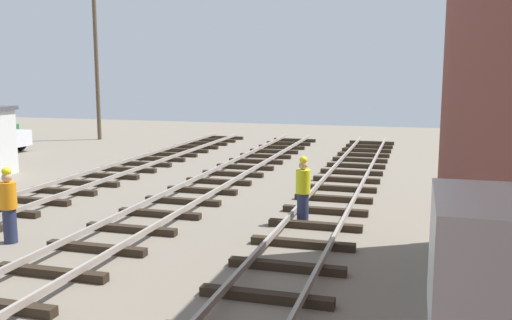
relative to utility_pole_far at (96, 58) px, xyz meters
The scene contains 3 objects.
utility_pole_far is the anchor object (origin of this frame).
track_worker_foreground 21.88m from the utility_pole_far, 64.23° to the right, with size 0.40×0.40×1.87m.
track_worker_distant 22.63m from the utility_pole_far, 44.71° to the right, with size 0.40×0.40×1.87m.
Camera 1 is at (3.72, -3.57, 4.13)m, focal length 39.73 mm.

